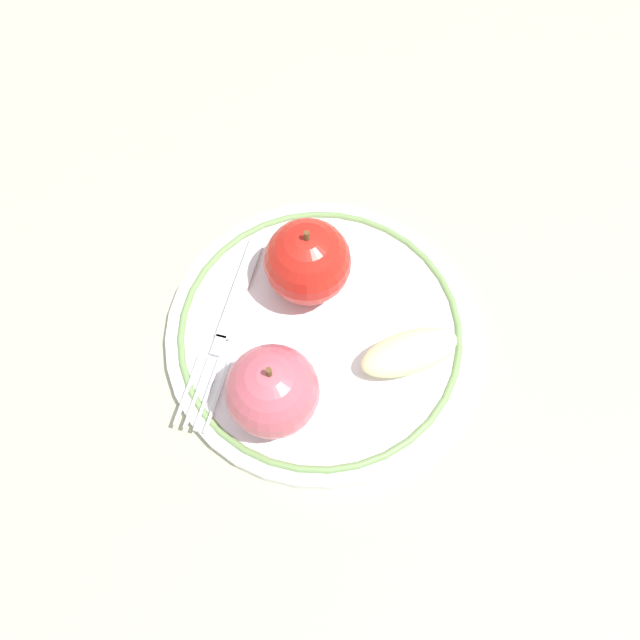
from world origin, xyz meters
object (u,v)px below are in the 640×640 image
(plate, at_px, (320,334))
(apple_slice_front, at_px, (409,352))
(fork, at_px, (228,323))
(apple_second_whole, at_px, (272,391))
(apple_red_whole, at_px, (308,262))

(plate, bearing_deg, apple_slice_front, -33.73)
(apple_slice_front, bearing_deg, fork, 149.60)
(plate, bearing_deg, fork, 161.17)
(apple_slice_front, bearing_deg, plate, 142.08)
(plate, xyz_separation_m, apple_slice_front, (0.06, -0.04, 0.02))
(apple_second_whole, distance_m, apple_slice_front, 0.11)
(apple_red_whole, distance_m, apple_slice_front, 0.11)
(apple_second_whole, bearing_deg, apple_slice_front, 6.27)
(plate, height_order, fork, fork)
(apple_red_whole, height_order, fork, apple_red_whole)
(plate, bearing_deg, apple_red_whole, 88.12)
(apple_red_whole, height_order, apple_second_whole, same)
(apple_red_whole, distance_m, fork, 0.08)
(apple_red_whole, bearing_deg, apple_second_whole, -117.49)
(plate, height_order, apple_red_whole, apple_red_whole)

